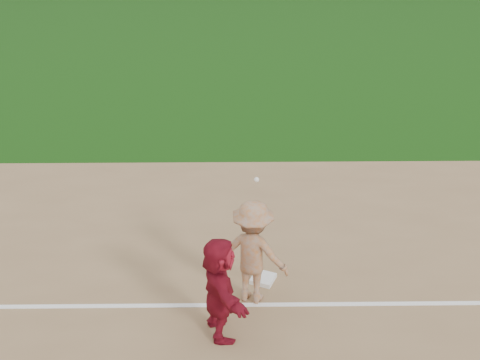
{
  "coord_description": "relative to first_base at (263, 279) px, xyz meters",
  "views": [
    {
      "loc": [
        -0.13,
        -9.13,
        6.78
      ],
      "look_at": [
        0.0,
        1.5,
        1.3
      ],
      "focal_mm": 45.0,
      "sensor_mm": 36.0,
      "label": 1
    }
  ],
  "objects": [
    {
      "name": "ground",
      "position": [
        -0.41,
        0.1,
        -0.06
      ],
      "size": [
        160.0,
        160.0,
        0.0
      ],
      "primitive_type": "plane",
      "color": "#13400C",
      "rests_on": "ground"
    },
    {
      "name": "first_base_play",
      "position": [
        -0.21,
        -0.5,
        0.92
      ],
      "size": [
        1.42,
        1.11,
        2.29
      ],
      "color": "gray",
      "rests_on": "infield_dirt"
    },
    {
      "name": "foul_line",
      "position": [
        -0.41,
        -0.7,
        -0.04
      ],
      "size": [
        60.0,
        0.1,
        0.01
      ],
      "primitive_type": "cube",
      "color": "white",
      "rests_on": "infield_dirt"
    },
    {
      "name": "base_runner",
      "position": [
        -0.77,
        -1.4,
        0.86
      ],
      "size": [
        0.94,
        1.75,
        1.8
      ],
      "primitive_type": "imported",
      "rotation": [
        0.0,
        0.0,
        1.83
      ],
      "color": "maroon",
      "rests_on": "infield_dirt"
    },
    {
      "name": "first_base",
      "position": [
        0.0,
        0.0,
        0.0
      ],
      "size": [
        0.52,
        0.52,
        0.09
      ],
      "primitive_type": "cube",
      "rotation": [
        0.0,
        0.0,
        -0.41
      ],
      "color": "white",
      "rests_on": "infield_dirt"
    }
  ]
}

